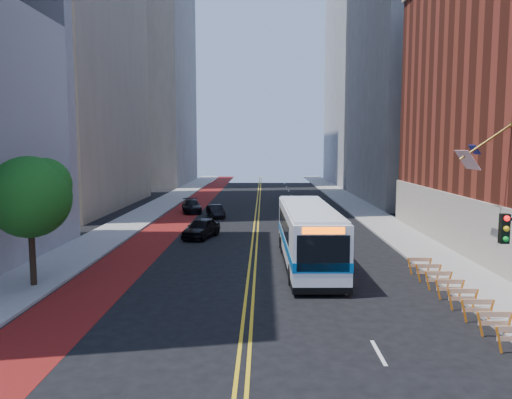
{
  "coord_description": "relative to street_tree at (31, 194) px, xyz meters",
  "views": [
    {
      "loc": [
        0.67,
        -19.19,
        7.36
      ],
      "look_at": [
        0.27,
        8.0,
        4.42
      ],
      "focal_mm": 35.0,
      "sensor_mm": 36.0,
      "label": 1
    }
  ],
  "objects": [
    {
      "name": "ground",
      "position": [
        11.24,
        -6.04,
        -4.91
      ],
      "size": [
        160.0,
        160.0,
        0.0
      ],
      "primitive_type": "plane",
      "color": "black",
      "rests_on": "ground"
    },
    {
      "name": "sidewalk_left",
      "position": [
        -0.76,
        23.96,
        -4.84
      ],
      "size": [
        4.0,
        140.0,
        0.15
      ],
      "primitive_type": "cube",
      "color": "gray",
      "rests_on": "ground"
    },
    {
      "name": "sidewalk_right",
      "position": [
        23.24,
        23.96,
        -4.84
      ],
      "size": [
        4.0,
        140.0,
        0.15
      ],
      "primitive_type": "cube",
      "color": "gray",
      "rests_on": "ground"
    },
    {
      "name": "bus_lane_paint",
      "position": [
        3.14,
        23.96,
        -4.91
      ],
      "size": [
        3.6,
        140.0,
        0.01
      ],
      "primitive_type": "cube",
      "color": "#60140D",
      "rests_on": "ground"
    },
    {
      "name": "center_line_inner",
      "position": [
        11.06,
        23.96,
        -4.91
      ],
      "size": [
        0.14,
        140.0,
        0.01
      ],
      "primitive_type": "cube",
      "color": "gold",
      "rests_on": "ground"
    },
    {
      "name": "center_line_outer",
      "position": [
        11.42,
        23.96,
        -4.91
      ],
      "size": [
        0.14,
        140.0,
        0.01
      ],
      "primitive_type": "cube",
      "color": "gold",
      "rests_on": "ground"
    },
    {
      "name": "lane_dashes",
      "position": [
        16.04,
        31.96,
        -4.9
      ],
      "size": [
        0.14,
        98.2,
        0.01
      ],
      "color": "silver",
      "rests_on": "ground"
    },
    {
      "name": "midrise_right_near",
      "position": [
        34.24,
        41.96,
        15.09
      ],
      "size": [
        18.0,
        26.0,
        40.0
      ],
      "primitive_type": "cube",
      "color": "slate",
      "rests_on": "ground"
    },
    {
      "name": "midrise_right_far",
      "position": [
        35.24,
        71.96,
        22.59
      ],
      "size": [
        20.0,
        28.0,
        55.0
      ],
      "primitive_type": "cube",
      "color": "gray",
      "rests_on": "ground"
    },
    {
      "name": "midrise_left_far",
      "position": [
        -12.76,
        71.96,
        27.59
      ],
      "size": [
        20.0,
        26.0,
        65.0
      ],
      "primitive_type": "cube",
      "color": "slate",
      "rests_on": "ground"
    },
    {
      "name": "construction_barriers",
      "position": [
        20.84,
        -2.62,
        -4.24
      ],
      "size": [
        1.42,
        10.91,
        1.0
      ],
      "color": "orange",
      "rests_on": "ground"
    },
    {
      "name": "street_tree",
      "position": [
        0.0,
        0.0,
        0.0
      ],
      "size": [
        4.2,
        4.2,
        6.7
      ],
      "color": "black",
      "rests_on": "sidewalk_left"
    },
    {
      "name": "transit_bus",
      "position": [
        14.66,
        5.05,
        -2.99
      ],
      "size": [
        3.19,
        13.46,
        3.69
      ],
      "rotation": [
        0.0,
        0.0,
        0.02
      ],
      "color": "silver",
      "rests_on": "ground"
    },
    {
      "name": "car_a",
      "position": [
        6.93,
        14.19,
        -4.12
      ],
      "size": [
        3.06,
        4.95,
        1.57
      ],
      "primitive_type": "imported",
      "rotation": [
        0.0,
        0.0,
        -0.28
      ],
      "color": "black",
      "rests_on": "ground"
    },
    {
      "name": "car_b",
      "position": [
        6.98,
        25.6,
        -4.27
      ],
      "size": [
        2.38,
        4.1,
        1.28
      ],
      "primitive_type": "imported",
      "rotation": [
        0.0,
        0.0,
        0.28
      ],
      "color": "black",
      "rests_on": "ground"
    },
    {
      "name": "car_c",
      "position": [
        3.95,
        29.47,
        -4.2
      ],
      "size": [
        2.98,
        5.19,
        1.42
      ],
      "primitive_type": "imported",
      "rotation": [
        0.0,
        0.0,
        0.22
      ],
      "color": "black",
      "rests_on": "ground"
    }
  ]
}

